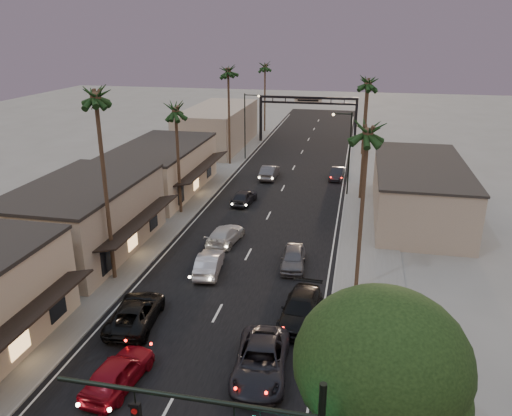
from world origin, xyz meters
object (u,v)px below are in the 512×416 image
at_px(streetlight_right, 347,147).
at_px(palm_ld, 228,68).
at_px(palm_lb, 95,91).
at_px(arch, 308,108).
at_px(palm_rc, 367,80).
at_px(palm_rb, 369,79).
at_px(palm_lc, 175,106).
at_px(streetlight_left, 247,121).
at_px(oncoming_pickup, 136,312).
at_px(corner_tree, 383,369).
at_px(palm_ra, 368,126).
at_px(oncoming_silver, 209,263).
at_px(oncoming_red, 118,372).
at_px(curbside_near, 261,361).
at_px(curbside_black, 301,309).
at_px(palm_far, 265,64).

distance_m(streetlight_right, palm_ld, 19.78).
bearing_deg(streetlight_right, palm_lb, -124.01).
xyz_separation_m(arch, palm_rc, (8.60, -6.00, 4.94)).
bearing_deg(palm_rb, palm_lc, -155.06).
distance_m(streetlight_left, oncoming_pickup, 41.44).
bearing_deg(arch, streetlight_left, -119.97).
xyz_separation_m(corner_tree, oncoming_pickup, (-14.04, 9.42, -5.20)).
bearing_deg(palm_rc, palm_lc, -121.56).
xyz_separation_m(arch, palm_ra, (8.60, -46.00, 5.91)).
relative_size(palm_ld, oncoming_silver, 3.05).
distance_m(arch, oncoming_pickup, 53.53).
distance_m(palm_rb, oncoming_red, 36.52).
bearing_deg(palm_rb, palm_lb, -128.02).
xyz_separation_m(oncoming_pickup, curbside_near, (8.45, -3.13, 0.04)).
bearing_deg(palm_ld, palm_lb, -90.00).
relative_size(corner_tree, arch, 0.58).
distance_m(oncoming_red, curbside_near, 7.28).
xyz_separation_m(palm_ld, palm_rc, (17.20, 9.00, -1.95)).
relative_size(arch, oncoming_red, 3.17).
distance_m(streetlight_right, curbside_black, 26.20).
distance_m(streetlight_right, palm_lb, 28.89).
xyz_separation_m(palm_rb, palm_far, (-16.90, 34.00, -0.97)).
distance_m(palm_lc, oncoming_pickup, 21.82).
height_order(oncoming_silver, curbside_black, curbside_black).
distance_m(arch, palm_rc, 11.59).
bearing_deg(streetlight_left, oncoming_silver, -81.92).
height_order(arch, palm_lb, palm_lb).
height_order(palm_ra, oncoming_red, palm_ra).
distance_m(corner_tree, palm_far, 72.96).
bearing_deg(streetlight_right, curbside_black, -93.60).
bearing_deg(palm_rb, palm_rc, 90.00).
xyz_separation_m(palm_lb, palm_ld, (0.00, 33.00, -0.97)).
relative_size(corner_tree, palm_lb, 0.58).
bearing_deg(corner_tree, palm_lc, 122.34).
distance_m(oncoming_silver, curbside_black, 9.02).
height_order(palm_rc, palm_far, palm_far).
bearing_deg(palm_lb, corner_tree, -38.83).
distance_m(streetlight_right, palm_rc, 19.75).
distance_m(palm_ld, palm_ra, 35.47).
height_order(arch, oncoming_pickup, arch).
relative_size(palm_lb, palm_lc, 1.25).
relative_size(palm_rb, curbside_near, 2.42).
bearing_deg(corner_tree, oncoming_pickup, 146.14).
height_order(oncoming_red, oncoming_silver, oncoming_red).
xyz_separation_m(oncoming_red, curbside_black, (8.30, 7.87, -0.02)).
bearing_deg(arch, corner_tree, -81.38).
distance_m(palm_lb, palm_ra, 17.42).
bearing_deg(palm_ld, streetlight_left, 60.75).
bearing_deg(streetlight_left, corner_tree, -72.03).
xyz_separation_m(palm_ra, palm_rc, (0.00, 40.00, -0.97)).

